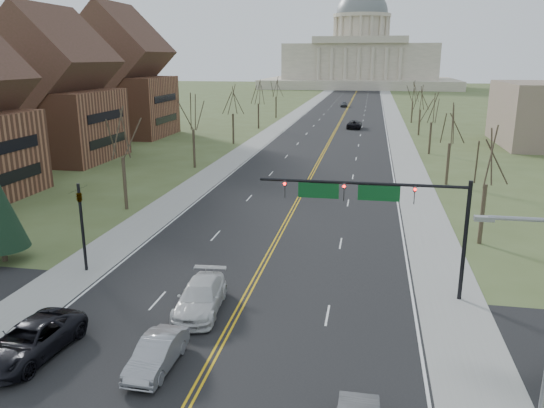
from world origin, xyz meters
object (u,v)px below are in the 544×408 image
at_px(car_sb_outer_lead, 30,340).
at_px(car_far_sb, 344,104).
at_px(car_far_nb, 354,124).
at_px(signal_left, 81,217).
at_px(car_sb_inner_second, 200,297).
at_px(signal_mast, 377,201).
at_px(car_sb_inner_lead, 157,354).

height_order(car_sb_outer_lead, car_far_sb, car_far_sb).
distance_m(car_far_nb, car_far_sb, 48.40).
distance_m(signal_left, car_far_nb, 79.76).
bearing_deg(car_sb_outer_lead, car_sb_inner_second, 48.35).
bearing_deg(signal_mast, car_sb_inner_second, -155.90).
xyz_separation_m(car_sb_inner_lead, car_far_sb, (0.96, 136.55, 0.09)).
distance_m(car_sb_inner_second, car_far_nb, 82.74).
distance_m(signal_mast, car_far_nb, 78.54).
xyz_separation_m(signal_mast, car_far_sb, (-8.76, 126.45, -4.93)).
height_order(signal_mast, signal_left, signal_mast).
bearing_deg(car_sb_outer_lead, signal_left, 111.54).
bearing_deg(signal_left, car_sb_inner_second, -24.35).
xyz_separation_m(car_sb_inner_lead, car_sb_outer_lead, (-6.31, -0.16, 0.09)).
height_order(car_sb_inner_second, car_far_nb, car_sb_inner_second).
relative_size(signal_mast, car_far_nb, 2.05).
relative_size(signal_left, car_far_nb, 1.02).
relative_size(car_sb_outer_lead, car_far_nb, 1.00).
distance_m(car_sb_outer_lead, car_sb_inner_second, 8.84).
xyz_separation_m(car_sb_inner_lead, car_sb_inner_second, (0.19, 5.84, 0.10)).
xyz_separation_m(signal_mast, car_sb_inner_second, (-9.53, -4.26, -4.92)).
distance_m(signal_left, car_sb_inner_second, 10.73).
bearing_deg(car_sb_inner_lead, signal_mast, 47.47).
relative_size(car_sb_outer_lead, car_sb_inner_second, 1.03).
xyz_separation_m(car_far_nb, car_far_sb, (-4.80, 48.16, -0.00)).
bearing_deg(car_sb_inner_lead, car_sb_inner_second, 89.49).
xyz_separation_m(signal_mast, car_sb_inner_lead, (-9.72, -10.10, -5.02)).
height_order(car_sb_inner_second, car_far_sb, car_sb_inner_second).
bearing_deg(car_far_sb, car_sb_inner_second, -96.44).
height_order(signal_mast, car_far_nb, signal_mast).
distance_m(signal_mast, car_sb_outer_lead, 19.65).
distance_m(signal_mast, car_sb_inner_lead, 14.89).
xyz_separation_m(car_sb_inner_second, car_far_sb, (0.77, 130.71, -0.01)).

